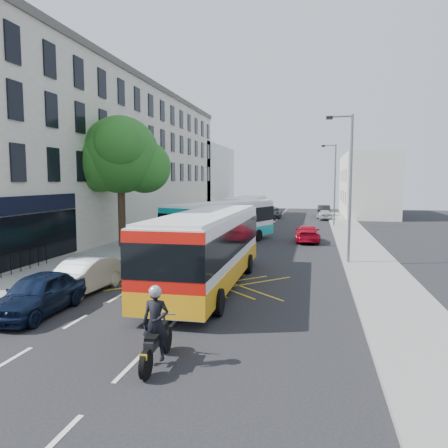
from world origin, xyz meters
The scene contains 20 objects.
ground centered at (0.00, 0.00, 0.00)m, with size 120.00×120.00×0.00m, color black.
pavement_left centered at (-8.50, 15.00, 0.07)m, with size 5.00×70.00×0.15m, color gray.
pavement_right centered at (7.50, 15.00, 0.07)m, with size 3.00×70.00×0.15m, color gray.
terrace_main centered at (-14.00, 24.49, 6.76)m, with size 8.30×45.00×13.50m.
terrace_far centered at (-14.00, 55.00, 5.00)m, with size 8.00×20.00×10.00m, color silver.
building_right centered at (11.00, 48.00, 4.00)m, with size 6.00×18.00×8.00m, color silver.
street_tree centered at (-8.51, 14.97, 6.29)m, with size 6.30×5.70×8.80m.
lamp_near centered at (6.20, 12.00, 4.62)m, with size 1.45×0.15×8.00m.
lamp_far centered at (6.20, 32.00, 4.62)m, with size 1.45×0.15×8.00m.
railings centered at (-9.70, 5.30, 0.72)m, with size 0.08×5.60×1.14m, color black, non-canonical shape.
bus_near centered at (-0.06, 5.46, 1.72)m, with size 2.94×11.62×3.27m.
bus_mid centered at (-2.07, 17.91, 1.62)m, with size 6.45×11.11×3.08m.
bus_far centered at (-2.20, 29.20, 1.59)m, with size 3.05×10.85×3.02m.
motorbike centered at (0.61, -2.64, 0.97)m, with size 0.70×2.32×2.06m.
parked_car_blue centered at (-4.90, 0.49, 0.72)m, with size 1.70×4.23×1.44m, color black.
parked_car_silver centered at (-4.90, 3.48, 0.71)m, with size 1.51×4.34×1.43m, color #A8ABB0.
red_hatchback centered at (3.90, 20.61, 0.64)m, with size 1.78×4.38×1.27m, color #B4071E.
distant_car_grey centered at (-0.79, 41.13, 0.66)m, with size 2.19×4.74×1.32m, color #46484E.
distant_car_silver centered at (5.50, 39.92, 0.62)m, with size 1.46×3.62×1.23m, color #B4B5BC.
distant_car_dark centered at (5.50, 45.19, 0.72)m, with size 1.53×4.40×1.45m, color black.
Camera 1 is at (4.46, -12.65, 4.64)m, focal length 35.00 mm.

